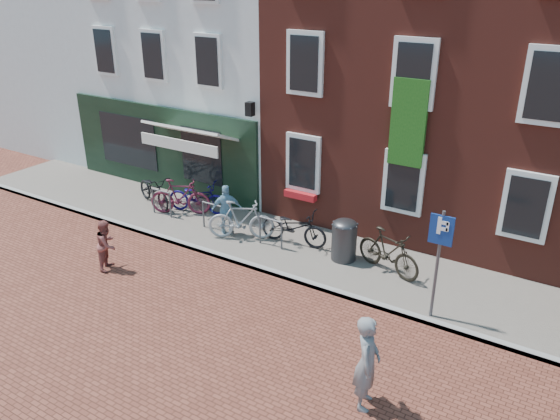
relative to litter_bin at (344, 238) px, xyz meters
The scene contains 16 objects.
ground 3.07m from the litter_bin, 147.78° to the right, with size 80.00×80.00×0.00m, color brown.
sidewalk 1.67m from the litter_bin, behind, with size 24.00×3.00×0.10m, color slate.
building_stucco 10.01m from the litter_bin, 144.27° to the left, with size 8.00×8.00×9.00m, color silver.
building_brick_mid 6.92m from the litter_bin, 95.50° to the left, with size 6.00×8.00×10.00m, color maroon.
filler_left 16.41m from the litter_bin, 160.19° to the left, with size 7.00×8.00×9.00m, color silver.
litter_bin is the anchor object (origin of this frame).
parking_sign 3.26m from the litter_bin, 25.99° to the right, with size 0.50×0.08×2.52m.
woman 5.17m from the litter_bin, 60.22° to the right, with size 0.66×0.43×1.81m, color slate.
boy 6.09m from the litter_bin, 145.51° to the right, with size 0.65×0.51×1.34m, color brown.
cafe_person 3.54m from the litter_bin, behind, with size 0.86×0.36×1.47m, color #7BABC4.
bicycle_0 6.79m from the litter_bin, behind, with size 0.68×1.94×1.02m, color black.
bicycle_1 5.59m from the litter_bin, behind, with size 0.53×1.88×1.13m, color #5A1A2C.
bicycle_2 5.23m from the litter_bin, behind, with size 0.68×1.94×1.02m, color #100950.
bicycle_3 3.02m from the litter_bin, behind, with size 0.53×1.88×1.13m, color gray.
bicycle_4 1.57m from the litter_bin, behind, with size 0.68×1.94×1.02m, color black.
bicycle_5 1.23m from the litter_bin, ahead, with size 0.53×1.88×1.13m, color black.
Camera 1 is at (7.77, -10.08, 7.06)m, focal length 35.06 mm.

